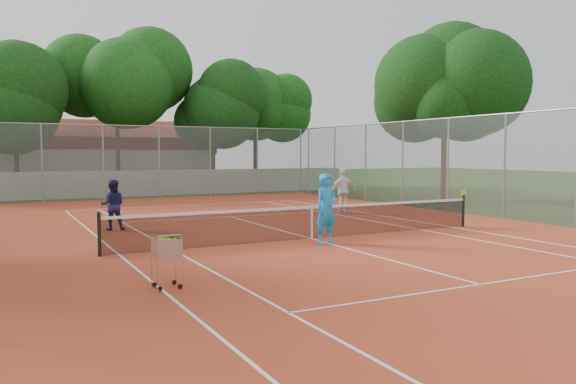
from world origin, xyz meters
name	(u,v)px	position (x,y,z in m)	size (l,w,h in m)	color
ground	(312,240)	(0.00, 0.00, 0.00)	(120.00, 120.00, 0.00)	#1B390F
court_pad	(312,239)	(0.00, 0.00, 0.01)	(18.00, 34.00, 0.02)	#B84223
court_lines	(312,239)	(0.00, 0.00, 0.02)	(10.98, 23.78, 0.01)	white
tennis_net	(312,222)	(0.00, 0.00, 0.51)	(11.88, 0.10, 0.98)	black
perimeter_fence	(312,171)	(0.00, 0.00, 2.00)	(18.00, 34.00, 4.00)	slate
boundary_wall	(151,183)	(0.00, 19.00, 0.75)	(26.00, 0.30, 1.50)	silver
clubhouse	(89,157)	(-2.00, 29.00, 2.20)	(16.40, 9.00, 4.40)	beige
tropical_trees	(138,114)	(0.00, 22.00, 5.00)	(29.00, 19.00, 10.00)	black
player_near	(326,209)	(-0.07, -0.90, 0.99)	(0.70, 0.46, 1.93)	#1B93E6
player_far_left	(113,205)	(-4.78, 4.62, 0.84)	(0.80, 0.62, 1.64)	#181849
player_far_right	(343,191)	(4.70, 5.52, 0.95)	(1.09, 0.45, 1.86)	silver
ball_hopper	(167,261)	(-5.36, -3.93, 0.54)	(0.50, 0.50, 1.03)	#B1B1B8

